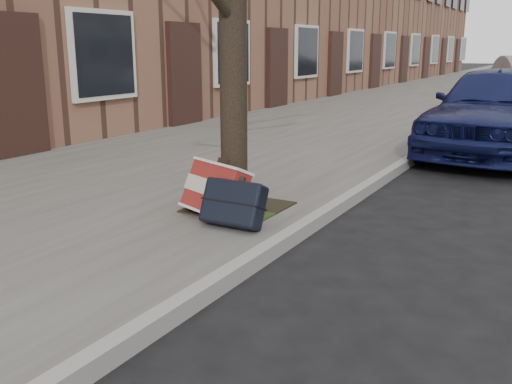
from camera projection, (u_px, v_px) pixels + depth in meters
The scene contains 6 objects.
ground at pixel (412, 314), 3.59m from camera, with size 120.00×120.00×0.00m, color black.
near_sidewalk at pixel (419, 98), 17.99m from camera, with size 5.00×70.00×0.12m, color slate.
dirt_patch at pixel (239, 207), 5.52m from camera, with size 0.85×0.85×0.01m, color black.
suitcase_red at pixel (215, 190), 5.15m from camera, with size 0.66×0.18×0.48m, color maroon.
suitcase_navy at pixel (234, 203), 4.88m from camera, with size 0.55×0.18×0.40m, color black.
car_near_front at pixel (499, 110), 8.69m from camera, with size 1.66×4.14×1.41m, color #111646.
Camera 1 is at (0.76, -3.34, 1.63)m, focal length 40.00 mm.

